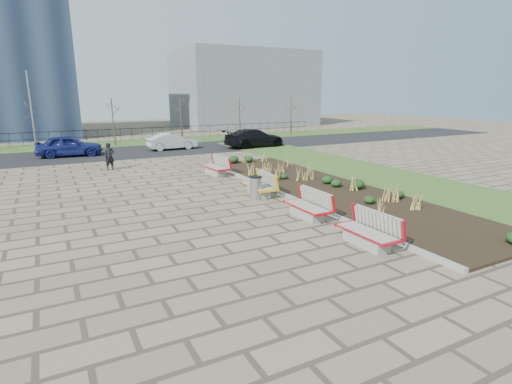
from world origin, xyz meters
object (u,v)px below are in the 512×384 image
bench_b (307,205)px  litter_bin (256,188)px  pedestrian (109,156)px  car_black (254,138)px  bench_c (259,184)px  bench_d (215,166)px  lamp_east (203,109)px  bench_a (367,230)px  car_blue (69,146)px  car_silver (172,141)px  lamp_west (32,112)px

bench_b → litter_bin: size_ratio=2.13×
pedestrian → car_black: size_ratio=0.31×
bench_b → bench_c: size_ratio=1.00×
bench_d → lamp_east: (5.00, 15.18, 2.54)m
bench_c → litter_bin: (-0.42, -0.52, -0.01)m
bench_a → car_blue: size_ratio=0.47×
bench_a → litter_bin: (-0.42, 6.38, -0.01)m
litter_bin → car_silver: size_ratio=0.25×
bench_d → lamp_east: size_ratio=0.35×
bench_b → pedestrian: size_ratio=1.29×
bench_d → car_blue: size_ratio=0.47×
lamp_east → bench_a: bearing=-100.4°
bench_a → car_silver: (0.76, 23.19, 0.17)m
litter_bin → lamp_east: size_ratio=0.16×
pedestrian → car_black: pedestrian is taller
car_black → lamp_east: (-2.33, 5.90, 2.26)m
lamp_east → litter_bin: bearing=-104.5°
car_blue → car_black: 14.26m
bench_c → pedestrian: size_ratio=1.29×
bench_d → lamp_west: (-9.00, 15.18, 2.54)m
car_black → lamp_west: size_ratio=0.87×
lamp_west → lamp_east: 14.00m
pedestrian → bench_c: bearing=-76.4°
bench_d → car_silver: bearing=80.8°
car_silver → lamp_east: 6.37m
pedestrian → lamp_west: lamp_west is taller
bench_c → car_silver: size_ratio=0.53×
bench_a → litter_bin: size_ratio=2.13×
bench_a → bench_c: size_ratio=1.00×
car_blue → lamp_west: bearing=32.5°
bench_a → bench_d: (0.00, 12.13, 0.00)m
pedestrian → car_silver: pedestrian is taller
bench_b → lamp_west: (-9.00, 24.17, 2.54)m
bench_c → car_silver: 16.30m
bench_c → lamp_east: size_ratio=0.35×
bench_d → car_blue: bearing=116.4°
pedestrian → lamp_west: bearing=95.8°
litter_bin → bench_a: bearing=-86.2°
bench_b → car_silver: size_ratio=0.53×
bench_a → car_silver: bearing=87.3°
bench_a → car_blue: bearing=105.5°
car_black → lamp_east: size_ratio=0.87×
bench_c → lamp_west: size_ratio=0.35×
car_blue → car_silver: size_ratio=1.12×
litter_bin → lamp_east: lamp_east is taller
bench_a → bench_d: size_ratio=1.00×
bench_a → car_blue: car_blue is taller
bench_d → car_blue: car_blue is taller
car_black → car_silver: bearing=70.7°
bench_c → pedestrian: 10.75m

